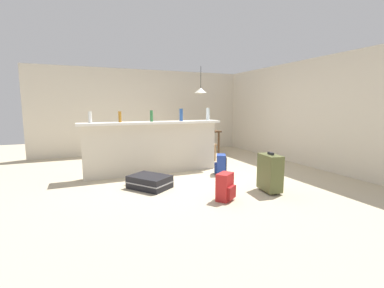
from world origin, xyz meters
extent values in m
cube|color=#BCAD8E|center=(0.00, 0.00, -0.03)|extent=(13.00, 13.00, 0.05)
cube|color=beige|center=(0.00, 3.05, 1.25)|extent=(6.60, 0.10, 2.50)
cube|color=beige|center=(3.05, 0.30, 1.25)|extent=(0.10, 6.00, 2.50)
cube|color=beige|center=(-0.55, 0.34, 0.53)|extent=(2.80, 0.20, 1.05)
cube|color=white|center=(-0.55, 0.34, 1.08)|extent=(2.96, 0.40, 0.05)
cylinder|color=silver|center=(-1.76, 0.35, 1.21)|extent=(0.06, 0.06, 0.22)
cylinder|color=#9E661E|center=(-1.21, 0.37, 1.21)|extent=(0.06, 0.06, 0.22)
cylinder|color=#2D6B38|center=(-0.57, 0.36, 1.22)|extent=(0.06, 0.06, 0.23)
cylinder|color=#284C89|center=(0.08, 0.34, 1.23)|extent=(0.08, 0.08, 0.26)
cylinder|color=silver|center=(0.71, 0.31, 1.24)|extent=(0.07, 0.07, 0.28)
cube|color=#4C331E|center=(1.11, 1.75, 0.72)|extent=(1.10, 0.80, 0.04)
cylinder|color=#4C331E|center=(0.62, 1.41, 0.35)|extent=(0.06, 0.06, 0.70)
cylinder|color=#4C331E|center=(1.60, 1.41, 0.35)|extent=(0.06, 0.06, 0.70)
cylinder|color=#4C331E|center=(0.62, 2.09, 0.35)|extent=(0.06, 0.06, 0.70)
cylinder|color=#4C331E|center=(1.60, 2.09, 0.35)|extent=(0.06, 0.06, 0.70)
cube|color=#9E754C|center=(1.07, 1.10, 0.43)|extent=(0.43, 0.43, 0.04)
cube|color=#9E754C|center=(1.06, 1.28, 0.69)|extent=(0.40, 0.07, 0.48)
cylinder|color=#9E754C|center=(0.93, 0.92, 0.21)|extent=(0.04, 0.04, 0.41)
cylinder|color=#9E754C|center=(1.25, 0.95, 0.21)|extent=(0.04, 0.04, 0.41)
cylinder|color=#9E754C|center=(0.90, 1.24, 0.21)|extent=(0.04, 0.04, 0.41)
cylinder|color=#9E754C|center=(1.22, 1.27, 0.21)|extent=(0.04, 0.04, 0.41)
cylinder|color=black|center=(1.17, 1.70, 2.20)|extent=(0.01, 0.01, 0.60)
cone|color=white|center=(1.17, 1.70, 1.85)|extent=(0.34, 0.34, 0.14)
sphere|color=white|center=(1.17, 1.70, 1.77)|extent=(0.07, 0.07, 0.07)
cube|color=black|center=(-0.88, -0.63, 0.11)|extent=(0.79, 0.83, 0.22)
cube|color=gray|center=(-0.88, -0.63, 0.11)|extent=(0.81, 0.85, 0.02)
cube|color=#2D2D33|center=(-1.12, -0.30, 0.11)|extent=(0.23, 0.22, 0.02)
cube|color=#51562D|center=(0.92, -1.62, 0.33)|extent=(0.29, 0.47, 0.60)
cylinder|color=black|center=(0.94, -1.43, 0.03)|extent=(0.04, 0.06, 0.06)
cylinder|color=black|center=(0.89, -1.81, 0.03)|extent=(0.04, 0.06, 0.06)
cube|color=#232328|center=(0.92, -1.62, 0.65)|extent=(0.06, 0.14, 0.04)
cube|color=#233D93|center=(0.73, -0.29, 0.21)|extent=(0.29, 0.33, 0.42)
cube|color=navy|center=(0.64, -0.24, 0.14)|extent=(0.15, 0.22, 0.19)
cube|color=black|center=(0.86, -0.27, 0.19)|extent=(0.04, 0.04, 0.36)
cube|color=black|center=(0.79, -0.39, 0.19)|extent=(0.04, 0.04, 0.36)
cube|color=red|center=(0.03, -1.68, 0.21)|extent=(0.33, 0.31, 0.42)
cube|color=maroon|center=(0.09, -1.77, 0.14)|extent=(0.21, 0.18, 0.19)
cube|color=black|center=(-0.09, -1.64, 0.19)|extent=(0.04, 0.04, 0.36)
cube|color=black|center=(0.02, -1.55, 0.19)|extent=(0.04, 0.04, 0.36)
camera|label=1|loc=(-1.96, -5.10, 1.43)|focal=25.06mm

